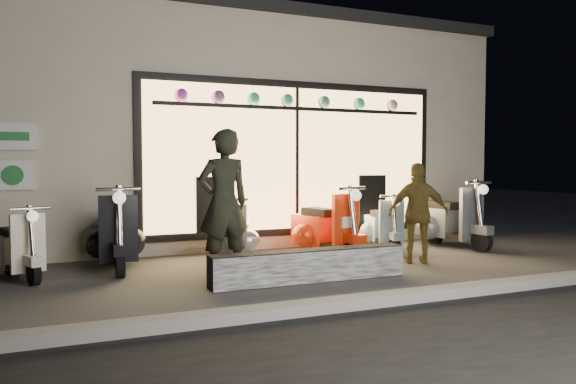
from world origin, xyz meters
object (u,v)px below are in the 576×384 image
Objects in this scene: graffiti_barrier at (309,266)px; scooter_red at (322,229)px; man at (223,203)px; scooter_silver at (235,235)px; woman at (418,213)px.

scooter_red is at bearing 58.92° from graffiti_barrier.
graffiti_barrier is 1.33× the size of man.
woman reaches higher than scooter_silver.
scooter_red is 1.56m from woman.
woman is (2.39, -1.30, 0.36)m from scooter_silver.
woman is (2.89, -0.24, -0.22)m from man.
man reaches higher than woman.
scooter_red is 1.02× the size of woman.
scooter_silver is at bearing -0.54° from woman.
graffiti_barrier is 1.73× the size of woman.
woman is at bearing 14.46° from graffiti_barrier.
man reaches higher than graffiti_barrier.
woman reaches higher than graffiti_barrier.
graffiti_barrier is at bearing -55.54° from scooter_silver.
scooter_silver is at bearing -121.46° from man.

